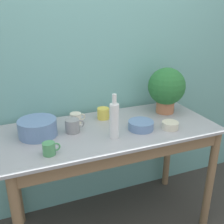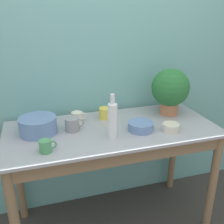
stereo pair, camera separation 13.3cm
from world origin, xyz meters
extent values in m
cube|color=#70ADA8|center=(0.00, 0.73, 1.20)|extent=(6.00, 0.05, 2.40)
cylinder|color=#846647|center=(0.69, 0.05, 0.42)|extent=(0.06, 0.06, 0.84)
cylinder|color=#846647|center=(-0.69, 0.63, 0.42)|extent=(0.06, 0.06, 0.84)
cylinder|color=#846647|center=(0.69, 0.63, 0.42)|extent=(0.06, 0.06, 0.84)
cube|color=#846647|center=(0.00, 0.05, 0.79)|extent=(1.38, 0.02, 0.10)
cube|color=#9E9EA3|center=(0.00, 0.34, 0.85)|extent=(1.48, 0.68, 0.02)
cylinder|color=#B7704C|center=(0.51, 0.46, 0.90)|extent=(0.14, 0.14, 0.09)
sphere|color=#286B33|center=(0.51, 0.46, 1.08)|extent=(0.29, 0.29, 0.29)
cylinder|color=#6684B2|center=(-0.50, 0.41, 0.91)|extent=(0.25, 0.25, 0.11)
cylinder|color=white|center=(-0.04, 0.20, 0.97)|extent=(0.06, 0.06, 0.23)
cylinder|color=white|center=(-0.04, 0.20, 1.12)|extent=(0.03, 0.03, 0.07)
cylinder|color=beige|center=(-0.22, 0.51, 0.90)|extent=(0.08, 0.08, 0.08)
torus|color=beige|center=(-0.17, 0.51, 0.90)|extent=(0.05, 0.01, 0.05)
cylinder|color=#E5CC4C|center=(0.00, 0.52, 0.90)|extent=(0.09, 0.09, 0.08)
torus|color=#E5CC4C|center=(0.05, 0.52, 0.90)|extent=(0.06, 0.01, 0.06)
cylinder|color=#4C935B|center=(-0.47, 0.13, 0.90)|extent=(0.07, 0.07, 0.08)
torus|color=#4C935B|center=(-0.43, 0.13, 0.90)|extent=(0.05, 0.01, 0.05)
cylinder|color=gray|center=(-0.27, 0.38, 0.90)|extent=(0.10, 0.10, 0.09)
torus|color=gray|center=(-0.22, 0.38, 0.91)|extent=(0.06, 0.01, 0.06)
cylinder|color=#6684B2|center=(0.18, 0.24, 0.89)|extent=(0.18, 0.18, 0.06)
cylinder|color=beige|center=(0.37, 0.18, 0.88)|extent=(0.12, 0.12, 0.05)
camera|label=1|loc=(-0.62, -1.22, 1.64)|focal=42.00mm
camera|label=2|loc=(-0.50, -1.27, 1.64)|focal=42.00mm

